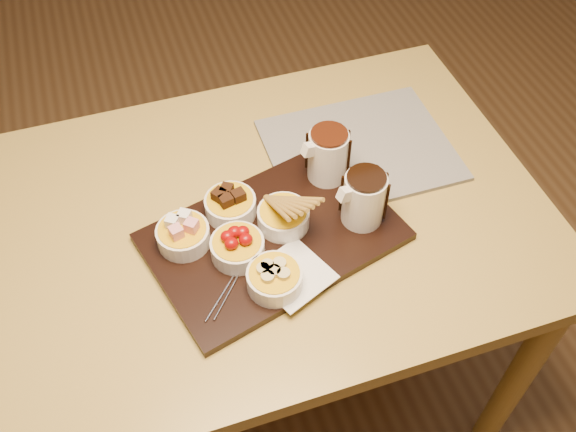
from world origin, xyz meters
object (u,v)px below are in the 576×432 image
object	(u,v)px
newspaper	(359,150)
pitcher_dark_chocolate	(364,199)
dining_table	(247,246)
bowl_strawberries	(238,248)
pitcher_milk_chocolate	(328,156)
serving_board	(273,237)

from	to	relation	value
newspaper	pitcher_dark_chocolate	bearing A→B (deg)	-111.44
dining_table	pitcher_dark_chocolate	size ratio (longest dim) A/B	10.92
pitcher_dark_chocolate	newspaper	distance (m)	0.21
bowl_strawberries	pitcher_dark_chocolate	xyz separation A→B (m)	(0.25, 0.01, 0.04)
dining_table	bowl_strawberries	size ratio (longest dim) A/B	12.00
bowl_strawberries	newspaper	bearing A→B (deg)	31.07
pitcher_dark_chocolate	pitcher_milk_chocolate	size ratio (longest dim) A/B	1.00
dining_table	newspaper	distance (m)	0.32
pitcher_milk_chocolate	pitcher_dark_chocolate	bearing A→B (deg)	-94.40
serving_board	newspaper	bearing A→B (deg)	19.56
bowl_strawberries	newspaper	size ratio (longest dim) A/B	0.26
dining_table	pitcher_dark_chocolate	bearing A→B (deg)	-22.87
pitcher_milk_chocolate	dining_table	bearing A→B (deg)	176.96
serving_board	pitcher_milk_chocolate	size ratio (longest dim) A/B	4.19
dining_table	pitcher_milk_chocolate	xyz separation A→B (m)	(0.19, 0.04, 0.17)
serving_board	dining_table	bearing A→B (deg)	101.48
serving_board	pitcher_dark_chocolate	bearing A→B (deg)	-19.98
serving_board	bowl_strawberries	world-z (taller)	bowl_strawberries
pitcher_dark_chocolate	newspaper	xyz separation A→B (m)	(0.07, 0.19, -0.07)
pitcher_milk_chocolate	newspaper	size ratio (longest dim) A/B	0.28
dining_table	bowl_strawberries	xyz separation A→B (m)	(-0.04, -0.10, 0.14)
dining_table	bowl_strawberries	world-z (taller)	bowl_strawberries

